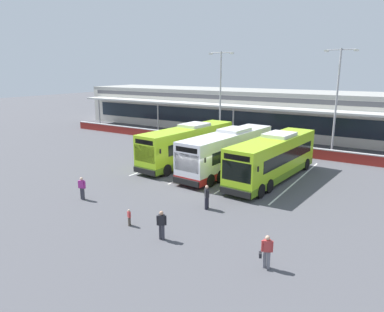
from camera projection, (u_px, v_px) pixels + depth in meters
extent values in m
plane|color=#4C4C51|center=(194.00, 187.00, 27.64)|extent=(200.00, 200.00, 0.00)
cube|color=beige|center=(298.00, 115.00, 49.05)|extent=(70.00, 10.00, 5.50)
cube|color=#19232D|center=(286.00, 123.00, 45.05)|extent=(66.00, 0.08, 2.20)
cube|color=#4C4C51|center=(288.00, 100.00, 44.37)|extent=(68.00, 0.08, 0.60)
cube|color=beige|center=(284.00, 109.00, 43.39)|extent=(67.00, 3.00, 0.24)
cube|color=gray|center=(300.00, 93.00, 48.33)|extent=(70.00, 10.00, 0.50)
cylinder|color=#999999|center=(99.00, 111.00, 59.20)|extent=(0.20, 0.20, 4.20)
cylinder|color=#999999|center=(158.00, 117.00, 52.68)|extent=(0.20, 0.20, 4.20)
cylinder|color=#999999|center=(233.00, 123.00, 46.17)|extent=(0.20, 0.20, 4.20)
cylinder|color=#999999|center=(333.00, 132.00, 39.65)|extent=(0.20, 0.20, 4.20)
cube|color=maroon|center=(264.00, 147.00, 39.37)|extent=(60.00, 0.36, 1.00)
cube|color=#B2B2B2|center=(264.00, 143.00, 39.24)|extent=(60.00, 0.40, 0.10)
cube|color=#9ED11E|center=(188.00, 144.00, 34.30)|extent=(3.47, 12.16, 3.19)
cube|color=#598419|center=(188.00, 157.00, 34.61)|extent=(3.49, 12.18, 0.56)
cube|color=black|center=(191.00, 141.00, 34.55)|extent=(3.31, 9.77, 0.96)
cube|color=black|center=(145.00, 154.00, 29.66)|extent=(2.31, 0.28, 1.40)
cube|color=black|center=(144.00, 142.00, 29.41)|extent=(2.05, 0.24, 0.40)
cube|color=silver|center=(194.00, 125.00, 34.66)|extent=(2.26, 2.95, 0.28)
cube|color=black|center=(144.00, 171.00, 29.93)|extent=(2.46, 0.35, 0.44)
cube|color=black|center=(160.00, 151.00, 28.99)|extent=(0.09, 0.13, 0.36)
cube|color=black|center=(135.00, 147.00, 30.70)|extent=(0.09, 0.13, 0.36)
cylinder|color=black|center=(224.00, 151.00, 37.48)|extent=(0.40, 1.06, 1.04)
cylinder|color=black|center=(205.00, 148.00, 38.89)|extent=(0.40, 1.06, 1.04)
cylinder|color=black|center=(177.00, 167.00, 31.45)|extent=(0.40, 1.06, 1.04)
cylinder|color=black|center=(157.00, 163.00, 32.85)|extent=(0.40, 1.06, 1.04)
cylinder|color=black|center=(166.00, 170.00, 30.36)|extent=(0.40, 1.06, 1.04)
cylinder|color=black|center=(146.00, 166.00, 31.76)|extent=(0.40, 1.06, 1.04)
cube|color=silver|center=(228.00, 151.00, 31.47)|extent=(3.47, 12.16, 3.19)
cube|color=#AD1E1E|center=(228.00, 165.00, 31.78)|extent=(3.49, 12.18, 0.56)
cube|color=black|center=(230.00, 147.00, 31.72)|extent=(3.31, 9.77, 0.96)
cube|color=black|center=(187.00, 163.00, 26.83)|extent=(2.31, 0.28, 1.40)
cube|color=black|center=(187.00, 150.00, 26.58)|extent=(2.05, 0.24, 0.40)
cube|color=silver|center=(234.00, 130.00, 31.83)|extent=(2.26, 2.95, 0.28)
cube|color=black|center=(186.00, 182.00, 27.10)|extent=(2.46, 0.35, 0.44)
cube|color=black|center=(205.00, 160.00, 26.16)|extent=(0.09, 0.13, 0.36)
cube|color=black|center=(175.00, 155.00, 27.87)|extent=(0.09, 0.13, 0.36)
cylinder|color=black|center=(263.00, 158.00, 34.65)|extent=(0.40, 1.06, 1.04)
cylinder|color=black|center=(241.00, 154.00, 36.06)|extent=(0.40, 1.06, 1.04)
cylinder|color=black|center=(219.00, 176.00, 28.62)|extent=(0.40, 1.06, 1.04)
cylinder|color=black|center=(196.00, 171.00, 30.02)|extent=(0.40, 1.06, 1.04)
cylinder|color=black|center=(210.00, 181.00, 27.53)|extent=(0.40, 1.06, 1.04)
cylinder|color=black|center=(185.00, 175.00, 28.93)|extent=(0.40, 1.06, 1.04)
cube|color=#9ED11E|center=(273.00, 157.00, 29.13)|extent=(3.47, 12.16, 3.19)
cube|color=#598419|center=(272.00, 172.00, 29.44)|extent=(3.49, 12.18, 0.56)
cube|color=black|center=(275.00, 153.00, 29.38)|extent=(3.31, 9.77, 0.96)
cube|color=black|center=(237.00, 172.00, 24.49)|extent=(2.31, 0.28, 1.40)
cube|color=black|center=(237.00, 158.00, 24.24)|extent=(2.05, 0.24, 0.40)
cube|color=silver|center=(279.00, 135.00, 29.49)|extent=(2.26, 2.95, 0.28)
cube|color=black|center=(235.00, 193.00, 24.76)|extent=(2.46, 0.35, 0.44)
cube|color=black|center=(258.00, 169.00, 23.82)|extent=(0.09, 0.13, 0.36)
cube|color=black|center=(222.00, 162.00, 25.53)|extent=(0.09, 0.13, 0.36)
cylinder|color=black|center=(306.00, 164.00, 32.31)|extent=(0.40, 1.06, 1.04)
cylinder|color=black|center=(281.00, 160.00, 33.72)|extent=(0.40, 1.06, 1.04)
cylinder|color=black|center=(269.00, 186.00, 26.28)|extent=(0.40, 1.06, 1.04)
cylinder|color=black|center=(240.00, 180.00, 27.68)|extent=(0.40, 1.06, 1.04)
cylinder|color=black|center=(260.00, 191.00, 25.19)|extent=(0.40, 1.06, 1.04)
cylinder|color=black|center=(231.00, 184.00, 26.60)|extent=(0.40, 1.06, 1.04)
cube|color=silver|center=(173.00, 160.00, 35.85)|extent=(0.14, 13.00, 0.01)
cube|color=silver|center=(209.00, 166.00, 33.64)|extent=(0.14, 13.00, 0.01)
cube|color=silver|center=(250.00, 173.00, 31.43)|extent=(0.14, 13.00, 0.01)
cube|color=silver|center=(297.00, 181.00, 29.23)|extent=(0.14, 13.00, 0.01)
cube|color=slate|center=(265.00, 259.00, 16.35)|extent=(0.20, 0.22, 0.84)
cube|color=slate|center=(268.00, 260.00, 16.21)|extent=(0.20, 0.22, 0.84)
cube|color=#B23838|center=(267.00, 246.00, 16.11)|extent=(0.40, 0.35, 0.56)
cube|color=#B23838|center=(262.00, 246.00, 16.15)|extent=(0.12, 0.13, 0.54)
cube|color=#B23838|center=(272.00, 247.00, 16.09)|extent=(0.12, 0.13, 0.54)
sphere|color=tan|center=(268.00, 238.00, 16.02)|extent=(0.22, 0.22, 0.22)
cube|color=black|center=(260.00, 255.00, 16.28)|extent=(0.23, 0.30, 0.22)
cylinder|color=black|center=(260.00, 251.00, 16.24)|extent=(0.02, 0.02, 0.16)
cube|color=#33333D|center=(82.00, 193.00, 25.00)|extent=(0.20, 0.22, 0.84)
cube|color=#33333D|center=(83.00, 194.00, 24.86)|extent=(0.20, 0.22, 0.84)
cube|color=#A32D89|center=(82.00, 184.00, 24.76)|extent=(0.40, 0.33, 0.56)
cube|color=#A32D89|center=(79.00, 184.00, 24.81)|extent=(0.12, 0.13, 0.54)
cube|color=#A32D89|center=(85.00, 185.00, 24.73)|extent=(0.12, 0.13, 0.54)
sphere|color=#DBB293|center=(81.00, 179.00, 24.67)|extent=(0.22, 0.22, 0.22)
cube|color=#4C4238|center=(130.00, 221.00, 20.83)|extent=(0.12, 0.14, 0.52)
cube|color=#4C4238|center=(129.00, 222.00, 20.71)|extent=(0.12, 0.14, 0.52)
cube|color=#B23838|center=(129.00, 214.00, 20.67)|extent=(0.25, 0.21, 0.35)
cube|color=#B23838|center=(128.00, 214.00, 20.78)|extent=(0.08, 0.08, 0.33)
cube|color=#B23838|center=(130.00, 215.00, 20.56)|extent=(0.08, 0.08, 0.33)
sphere|color=#DBB293|center=(129.00, 210.00, 20.61)|extent=(0.14, 0.14, 0.14)
cube|color=black|center=(207.00, 202.00, 23.31)|extent=(0.22, 0.23, 0.84)
cube|color=black|center=(206.00, 203.00, 23.13)|extent=(0.22, 0.23, 0.84)
cube|color=black|center=(207.00, 193.00, 23.06)|extent=(0.40, 0.39, 0.56)
cube|color=black|center=(206.00, 192.00, 23.27)|extent=(0.13, 0.13, 0.54)
cube|color=black|center=(208.00, 194.00, 22.86)|extent=(0.13, 0.13, 0.54)
sphere|color=tan|center=(207.00, 187.00, 22.96)|extent=(0.22, 0.22, 0.22)
cube|color=#33333D|center=(160.00, 231.00, 19.10)|extent=(0.22, 0.23, 0.84)
cube|color=#33333D|center=(163.00, 232.00, 18.99)|extent=(0.22, 0.23, 0.84)
cube|color=black|center=(162.00, 220.00, 18.88)|extent=(0.40, 0.37, 0.56)
cube|color=black|center=(157.00, 220.00, 18.88)|extent=(0.13, 0.13, 0.54)
cube|color=black|center=(166.00, 220.00, 18.90)|extent=(0.13, 0.13, 0.54)
sphere|color=tan|center=(161.00, 213.00, 18.79)|extent=(0.22, 0.22, 0.22)
cylinder|color=#9E9EA3|center=(220.00, 98.00, 43.06)|extent=(0.20, 0.20, 11.00)
cylinder|color=#9E9EA3|center=(221.00, 53.00, 41.79)|extent=(2.80, 0.10, 0.10)
cube|color=silver|center=(211.00, 54.00, 42.55)|extent=(0.44, 0.28, 0.20)
cube|color=silver|center=(232.00, 53.00, 41.08)|extent=(0.44, 0.28, 0.20)
cylinder|color=#9E9EA3|center=(336.00, 103.00, 36.65)|extent=(0.20, 0.20, 11.00)
cylinder|color=#9E9EA3|center=(341.00, 50.00, 35.38)|extent=(2.80, 0.10, 0.10)
cube|color=silver|center=(327.00, 51.00, 36.14)|extent=(0.44, 0.28, 0.20)
cube|color=silver|center=(356.00, 50.00, 34.67)|extent=(0.44, 0.28, 0.20)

